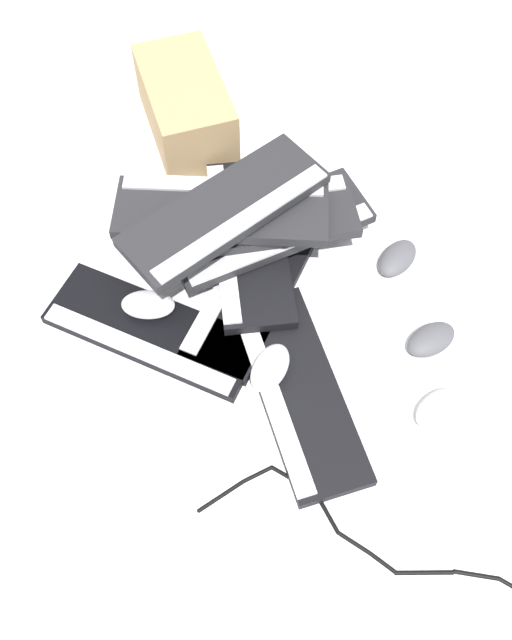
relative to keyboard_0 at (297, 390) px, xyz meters
name	(u,v)px	position (x,y,z in m)	size (l,w,h in m)	color
ground_plane	(223,338)	(-0.19, -0.04, -0.01)	(3.20, 3.20, 0.00)	white
keyboard_0	(297,390)	(0.00, 0.00, 0.00)	(0.46, 0.29, 0.03)	black
keyboard_1	(254,285)	(-0.25, 0.08, 0.00)	(0.34, 0.46, 0.03)	black
keyboard_2	(152,331)	(-0.29, -0.15, 0.00)	(0.46, 0.34, 0.03)	black
keyboard_3	(248,241)	(-0.33, 0.13, 0.03)	(0.45, 0.36, 0.03)	black
keyboard_4	(270,229)	(-0.31, 0.17, 0.06)	(0.24, 0.46, 0.03)	#232326
keyboard_5	(252,218)	(-0.34, 0.15, 0.09)	(0.34, 0.46, 0.03)	#232326
keyboard_6	(221,209)	(-0.37, 0.10, 0.12)	(0.40, 0.43, 0.03)	#232326
keyboard_7	(226,210)	(-0.35, 0.09, 0.15)	(0.16, 0.44, 0.03)	#232326
mouse_0	(270,368)	(-0.06, -0.02, 0.04)	(0.11, 0.07, 0.04)	silver
mouse_1	(439,408)	(0.20, 0.19, 0.01)	(0.11, 0.07, 0.04)	silver
mouse_2	(431,339)	(0.08, 0.28, 0.01)	(0.11, 0.07, 0.04)	#4C4C51
mouse_3	(301,180)	(-0.41, 0.35, 0.01)	(0.11, 0.07, 0.04)	#4C4C51
mouse_4	(397,258)	(-0.11, 0.37, 0.01)	(0.11, 0.07, 0.04)	#4C4C51
mouse_5	(148,305)	(-0.32, -0.13, 0.04)	(0.11, 0.07, 0.04)	silver
cable_0	(365,534)	(0.29, -0.08, -0.01)	(0.52, 0.39, 0.01)	black
cardboard_box	(186,107)	(-0.71, 0.24, 0.07)	(0.31, 0.17, 0.16)	tan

